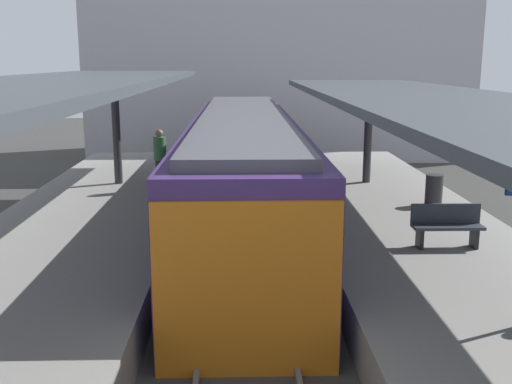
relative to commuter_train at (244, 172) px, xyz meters
The scene contains 13 objects.
ground_plane 5.79m from the commuter_train, 90.00° to the right, with size 80.00×80.00×0.00m, color #383835.
platform_left 6.82m from the commuter_train, 124.51° to the right, with size 4.40×28.00×1.00m, color gray.
platform_right 6.82m from the commuter_train, 55.49° to the right, with size 4.40×28.00×1.00m, color gray.
track_ballast 5.76m from the commuter_train, 90.00° to the right, with size 3.20×28.00×0.20m, color #423F3D.
rail_near_side 5.76m from the commuter_train, 97.42° to the right, with size 0.08×28.00×0.14m, color slate.
rail_far_side 5.76m from the commuter_train, 82.58° to the right, with size 0.08×28.00×0.14m, color slate.
commuter_train is the anchor object (origin of this frame).
canopy_left 6.12m from the commuter_train, 132.64° to the right, with size 4.18×21.00×3.31m.
canopy_right 6.00m from the commuter_train, 47.36° to the right, with size 4.18×21.00×2.97m.
platform_bench 5.99m from the commuter_train, 47.59° to the right, with size 1.40×0.41×0.86m.
litter_bin 5.00m from the commuter_train, 10.30° to the right, with size 0.44×0.44×0.80m, color #2D2D30.
passenger_far_end 2.69m from the commuter_train, 153.05° to the left, with size 0.36×0.36×1.75m.
station_building_backdrop 15.07m from the commuter_train, 82.82° to the left, with size 18.00×6.00×11.00m, color #B7B2B7.
Camera 1 is at (-0.08, -10.37, 4.66)m, focal length 42.15 mm.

